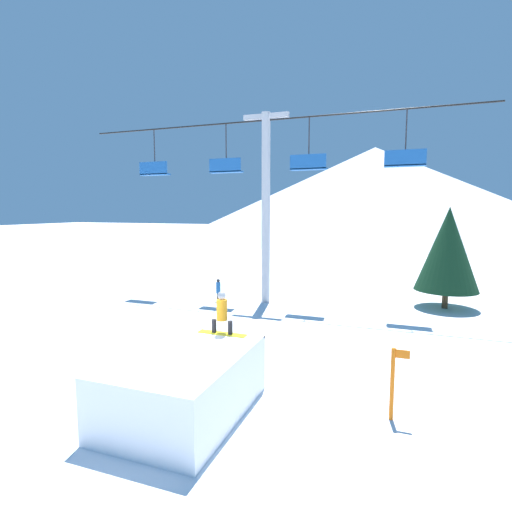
# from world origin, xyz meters

# --- Properties ---
(ground_plane) EXTENTS (220.00, 220.00, 0.00)m
(ground_plane) POSITION_xyz_m (0.00, 0.00, 0.00)
(ground_plane) COLOR white
(mountain_ridge) EXTENTS (73.08, 73.08, 16.68)m
(mountain_ridge) POSITION_xyz_m (0.00, 72.66, 8.34)
(mountain_ridge) COLOR silver
(mountain_ridge) RESTS_ON ground_plane
(snow_ramp) EXTENTS (2.75, 3.97, 1.51)m
(snow_ramp) POSITION_xyz_m (0.90, -0.45, 0.76)
(snow_ramp) COLOR white
(snow_ramp) RESTS_ON ground_plane
(snowboarder) EXTENTS (1.40, 0.30, 1.20)m
(snowboarder) POSITION_xyz_m (1.12, 1.23, 2.10)
(snowboarder) COLOR yellow
(snowboarder) RESTS_ON snow_ramp
(chairlift) EXTENTS (21.07, 0.45, 9.84)m
(chairlift) POSITION_xyz_m (-1.07, 11.31, 5.88)
(chairlift) COLOR #B2B2B7
(chairlift) RESTS_ON ground_plane
(pine_tree_near) EXTENTS (3.03, 3.03, 5.07)m
(pine_tree_near) POSITION_xyz_m (7.80, 13.20, 2.99)
(pine_tree_near) COLOR #4C3823
(pine_tree_near) RESTS_ON ground_plane
(trail_marker) EXTENTS (0.41, 0.10, 1.74)m
(trail_marker) POSITION_xyz_m (5.62, 1.02, 0.93)
(trail_marker) COLOR orange
(trail_marker) RESTS_ON ground_plane
(distant_skier) EXTENTS (0.24, 0.24, 1.23)m
(distant_skier) POSITION_xyz_m (-3.51, 10.60, 0.67)
(distant_skier) COLOR black
(distant_skier) RESTS_ON ground_plane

